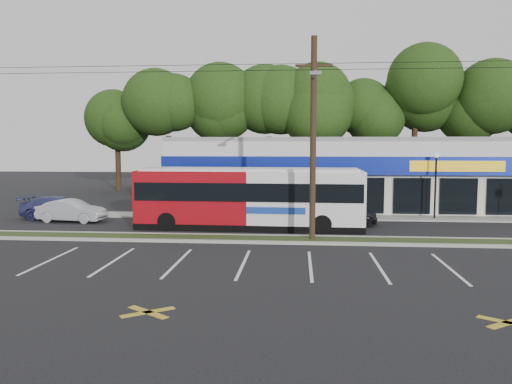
{
  "coord_description": "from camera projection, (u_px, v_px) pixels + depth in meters",
  "views": [
    {
      "loc": [
        2.29,
        -23.65,
        4.84
      ],
      "look_at": [
        -0.15,
        5.0,
        2.06
      ],
      "focal_mm": 35.0,
      "sensor_mm": 36.0,
      "label": 1
    }
  ],
  "objects": [
    {
      "name": "ground",
      "position": [
        250.0,
        244.0,
        24.12
      ],
      "size": [
        120.0,
        120.0,
        0.0
      ],
      "primitive_type": "plane",
      "color": "black",
      "rests_on": "ground"
    },
    {
      "name": "grass_strip",
      "position": [
        252.0,
        239.0,
        25.1
      ],
      "size": [
        40.0,
        1.6,
        0.12
      ],
      "primitive_type": "cube",
      "color": "#273716",
      "rests_on": "ground"
    },
    {
      "name": "curb_south",
      "position": [
        251.0,
        242.0,
        24.26
      ],
      "size": [
        40.0,
        0.25,
        0.14
      ],
      "primitive_type": "cube",
      "color": "#9E9E93",
      "rests_on": "ground"
    },
    {
      "name": "curb_north",
      "position": [
        254.0,
        236.0,
        25.94
      ],
      "size": [
        40.0,
        0.25,
        0.14
      ],
      "primitive_type": "cube",
      "color": "#9E9E93",
      "rests_on": "ground"
    },
    {
      "name": "sidewalk",
      "position": [
        339.0,
        217.0,
        32.62
      ],
      "size": [
        32.0,
        2.2,
        0.1
      ],
      "primitive_type": "cube",
      "color": "#9E9E93",
      "rests_on": "ground"
    },
    {
      "name": "strip_mall",
      "position": [
        339.0,
        172.0,
        39.18
      ],
      "size": [
        25.0,
        12.55,
        5.3
      ],
      "color": "silver",
      "rests_on": "ground"
    },
    {
      "name": "utility_pole",
      "position": [
        310.0,
        132.0,
        24.27
      ],
      "size": [
        50.0,
        2.77,
        10.0
      ],
      "color": "black",
      "rests_on": "ground"
    },
    {
      "name": "lamp_post",
      "position": [
        436.0,
        178.0,
        31.66
      ],
      "size": [
        0.3,
        0.3,
        4.25
      ],
      "color": "black",
      "rests_on": "ground"
    },
    {
      "name": "tree_line",
      "position": [
        316.0,
        107.0,
        48.75
      ],
      "size": [
        46.76,
        6.76,
        11.83
      ],
      "color": "black",
      "rests_on": "ground"
    },
    {
      "name": "metrobus",
      "position": [
        249.0,
        197.0,
        28.44
      ],
      "size": [
        12.97,
        3.05,
        3.47
      ],
      "rotation": [
        0.0,
        0.0,
        -0.02
      ],
      "color": "maroon",
      "rests_on": "ground"
    },
    {
      "name": "car_dark",
      "position": [
        339.0,
        213.0,
        29.59
      ],
      "size": [
        4.67,
        2.26,
        1.54
      ],
      "primitive_type": "imported",
      "rotation": [
        0.0,
        0.0,
        1.67
      ],
      "color": "black",
      "rests_on": "ground"
    },
    {
      "name": "car_silver",
      "position": [
        72.0,
        211.0,
        30.94
      ],
      "size": [
        4.33,
        1.88,
        1.39
      ],
      "primitive_type": "imported",
      "rotation": [
        0.0,
        0.0,
        1.47
      ],
      "color": "#B6B8BE",
      "rests_on": "ground"
    },
    {
      "name": "car_blue",
      "position": [
        60.0,
        208.0,
        32.08
      ],
      "size": [
        5.16,
        2.35,
        1.46
      ],
      "primitive_type": "imported",
      "rotation": [
        0.0,
        0.0,
        1.51
      ],
      "color": "navy",
      "rests_on": "ground"
    },
    {
      "name": "pedestrian_a",
      "position": [
        304.0,
        207.0,
        31.35
      ],
      "size": [
        0.72,
        0.53,
        1.78
      ],
      "primitive_type": "imported",
      "rotation": [
        0.0,
        0.0,
        3.32
      ],
      "color": "silver",
      "rests_on": "ground"
    },
    {
      "name": "pedestrian_b",
      "position": [
        324.0,
        207.0,
        31.14
      ],
      "size": [
        1.11,
        1.06,
        1.82
      ],
      "primitive_type": "imported",
      "rotation": [
        0.0,
        0.0,
        2.57
      ],
      "color": "beige",
      "rests_on": "ground"
    }
  ]
}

